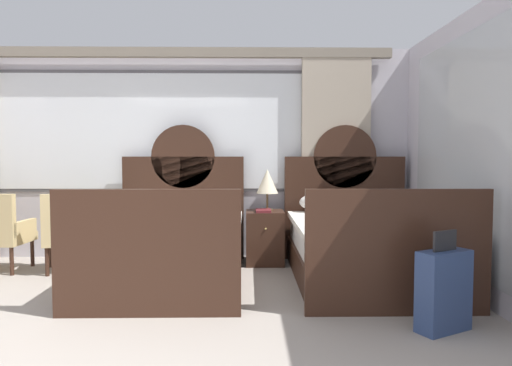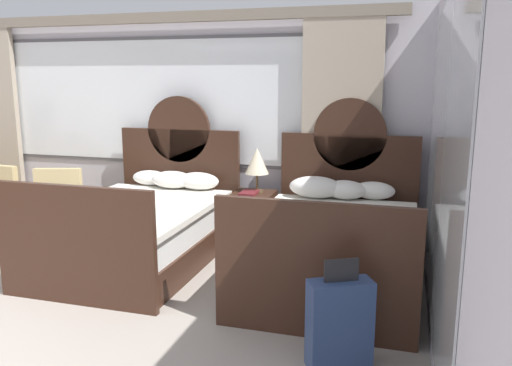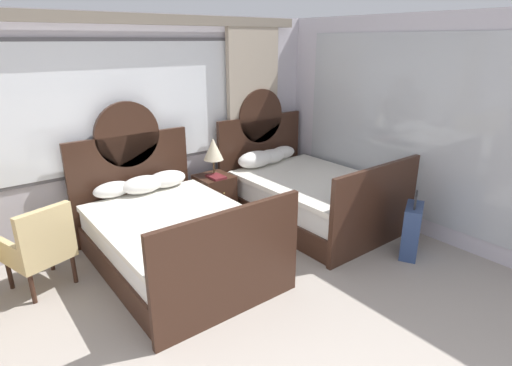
# 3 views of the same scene
# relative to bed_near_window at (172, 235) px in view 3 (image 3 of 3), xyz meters

# --- Properties ---
(wall_back_window) EXTENTS (6.69, 0.22, 2.70)m
(wall_back_window) POSITION_rel_bed_near_window_xyz_m (-0.44, 1.17, 1.05)
(wall_back_window) COLOR silver
(wall_back_window) RESTS_ON ground_plane
(wall_right_mirror) EXTENTS (0.08, 4.79, 2.70)m
(wall_right_mirror) POSITION_rel_bed_near_window_xyz_m (2.94, -1.20, 0.98)
(wall_right_mirror) COLOR silver
(wall_right_mirror) RESTS_ON ground_plane
(bed_near_window) EXTENTS (1.53, 2.23, 1.71)m
(bed_near_window) POSITION_rel_bed_near_window_xyz_m (0.00, 0.00, 0.00)
(bed_near_window) COLOR #382116
(bed_near_window) RESTS_ON ground_plane
(bed_near_mirror) EXTENTS (1.53, 2.23, 1.71)m
(bed_near_mirror) POSITION_rel_bed_near_window_xyz_m (2.05, 0.00, 0.00)
(bed_near_mirror) COLOR #382116
(bed_near_mirror) RESTS_ON ground_plane
(nightstand_between_beds) EXTENTS (0.46, 0.48, 0.65)m
(nightstand_between_beds) POSITION_rel_bed_near_window_xyz_m (1.03, 0.75, -0.05)
(nightstand_between_beds) COLOR #382116
(nightstand_between_beds) RESTS_ON ground_plane
(table_lamp_on_nightstand) EXTENTS (0.27, 0.27, 0.51)m
(table_lamp_on_nightstand) POSITION_rel_bed_near_window_xyz_m (1.06, 0.79, 0.63)
(table_lamp_on_nightstand) COLOR brown
(table_lamp_on_nightstand) RESTS_ON nightstand_between_beds
(book_on_nightstand) EXTENTS (0.18, 0.26, 0.03)m
(book_on_nightstand) POSITION_rel_bed_near_window_xyz_m (1.00, 0.66, 0.29)
(book_on_nightstand) COLOR maroon
(book_on_nightstand) RESTS_ON nightstand_between_beds
(armchair_by_window_left) EXTENTS (0.67, 0.67, 0.90)m
(armchair_by_window_left) POSITION_rel_bed_near_window_xyz_m (-1.22, 0.38, 0.11)
(armchair_by_window_left) COLOR tan
(armchair_by_window_left) RESTS_ON ground_plane
(suitcase_on_floor) EXTENTS (0.46, 0.36, 0.76)m
(suitcase_on_floor) POSITION_rel_bed_near_window_xyz_m (2.29, -1.49, -0.06)
(suitcase_on_floor) COLOR navy
(suitcase_on_floor) RESTS_ON ground_plane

